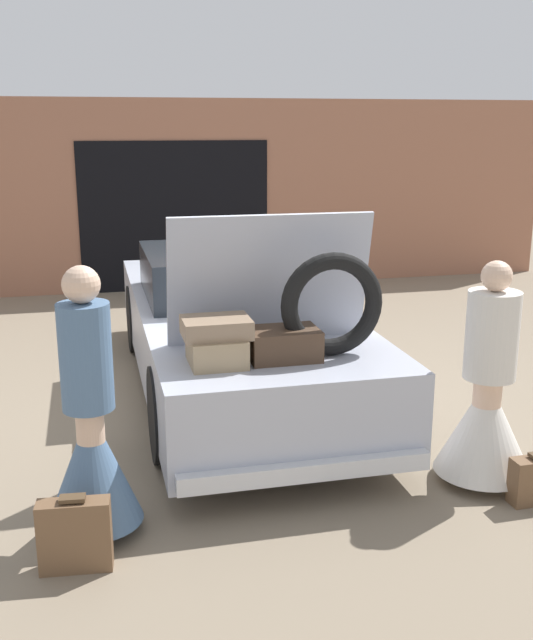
# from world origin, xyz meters

# --- Properties ---
(ground_plane) EXTENTS (40.00, 40.00, 0.00)m
(ground_plane) POSITION_xyz_m (0.00, 0.00, 0.00)
(ground_plane) COLOR #7F705B
(garage_wall_back) EXTENTS (12.00, 0.14, 2.80)m
(garage_wall_back) POSITION_xyz_m (0.00, 4.60, 1.39)
(garage_wall_back) COLOR #9E664C
(garage_wall_back) RESTS_ON ground_plane
(car) EXTENTS (1.81, 4.80, 1.83)m
(car) POSITION_xyz_m (-0.00, -0.01, 0.60)
(car) COLOR #B2B7C6
(car) RESTS_ON ground_plane
(person_left) EXTENTS (0.58, 0.58, 1.67)m
(person_left) POSITION_xyz_m (-1.33, -2.33, 0.60)
(person_left) COLOR beige
(person_left) RESTS_ON ground_plane
(person_right) EXTENTS (0.67, 0.67, 1.57)m
(person_right) POSITION_xyz_m (1.33, -2.26, 0.55)
(person_right) COLOR beige
(person_right) RESTS_ON ground_plane
(suitcase_beside_left_person) EXTENTS (0.41, 0.17, 0.45)m
(suitcase_beside_left_person) POSITION_xyz_m (-1.44, -2.72, 0.21)
(suitcase_beside_left_person) COLOR brown
(suitcase_beside_left_person) RESTS_ON ground_plane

